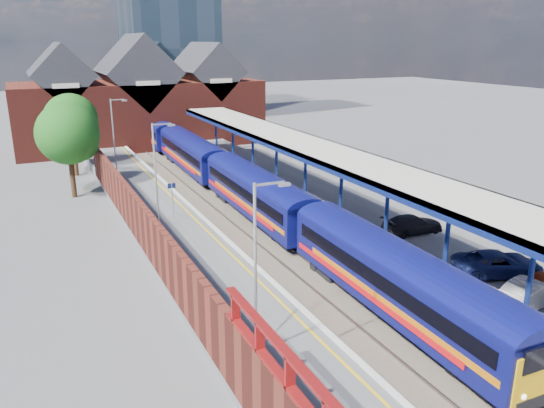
% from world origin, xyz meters
% --- Properties ---
extents(ground, '(240.00, 240.00, 0.00)m').
position_xyz_m(ground, '(0.00, 30.00, 0.00)').
color(ground, '#5B5B5E').
rests_on(ground, ground).
extents(ballast_bed, '(6.00, 76.00, 0.06)m').
position_xyz_m(ballast_bed, '(0.00, 20.00, 0.03)').
color(ballast_bed, '#473D33').
rests_on(ballast_bed, ground).
extents(rails, '(4.51, 76.00, 0.14)m').
position_xyz_m(rails, '(0.00, 20.00, 0.12)').
color(rails, slate).
rests_on(rails, ground).
extents(left_platform, '(5.00, 76.00, 1.00)m').
position_xyz_m(left_platform, '(-5.50, 20.00, 0.50)').
color(left_platform, '#565659').
rests_on(left_platform, ground).
extents(right_platform, '(6.00, 76.00, 1.00)m').
position_xyz_m(right_platform, '(6.00, 20.00, 0.50)').
color(right_platform, '#565659').
rests_on(right_platform, ground).
extents(coping_left, '(0.30, 76.00, 0.05)m').
position_xyz_m(coping_left, '(-3.15, 20.00, 1.02)').
color(coping_left, silver).
rests_on(coping_left, left_platform).
extents(coping_right, '(0.30, 76.00, 0.05)m').
position_xyz_m(coping_right, '(3.15, 20.00, 1.02)').
color(coping_right, silver).
rests_on(coping_right, right_platform).
extents(yellow_line, '(0.14, 76.00, 0.01)m').
position_xyz_m(yellow_line, '(-3.75, 20.00, 1.01)').
color(yellow_line, yellow).
rests_on(yellow_line, left_platform).
extents(train, '(3.16, 65.96, 3.45)m').
position_xyz_m(train, '(1.49, 32.11, 2.12)').
color(train, '#0C0F59').
rests_on(train, ground).
extents(canopy, '(4.50, 52.00, 4.48)m').
position_xyz_m(canopy, '(5.48, 21.95, 5.25)').
color(canopy, navy).
rests_on(canopy, right_platform).
extents(lamp_post_b, '(1.48, 0.18, 7.00)m').
position_xyz_m(lamp_post_b, '(-6.36, 6.00, 4.99)').
color(lamp_post_b, '#A5A8AA').
rests_on(lamp_post_b, left_platform).
extents(lamp_post_c, '(1.48, 0.18, 7.00)m').
position_xyz_m(lamp_post_c, '(-6.36, 22.00, 4.99)').
color(lamp_post_c, '#A5A8AA').
rests_on(lamp_post_c, left_platform).
extents(lamp_post_d, '(1.48, 0.18, 7.00)m').
position_xyz_m(lamp_post_d, '(-6.36, 38.00, 4.99)').
color(lamp_post_d, '#A5A8AA').
rests_on(lamp_post_d, left_platform).
extents(platform_sign, '(0.55, 0.08, 2.50)m').
position_xyz_m(platform_sign, '(-5.00, 24.00, 2.69)').
color(platform_sign, '#A5A8AA').
rests_on(platform_sign, left_platform).
extents(brick_wall, '(0.35, 50.00, 3.86)m').
position_xyz_m(brick_wall, '(-8.10, 13.54, 2.45)').
color(brick_wall, maroon).
rests_on(brick_wall, left_platform).
extents(station_building, '(30.00, 12.12, 13.78)m').
position_xyz_m(station_building, '(0.00, 58.00, 5.45)').
color(station_building, maroon).
rests_on(station_building, ground).
extents(tree_near, '(5.20, 5.20, 8.10)m').
position_xyz_m(tree_near, '(-10.35, 35.91, 5.35)').
color(tree_near, '#382314').
rests_on(tree_near, ground).
extents(tree_far, '(5.20, 5.20, 8.10)m').
position_xyz_m(tree_far, '(-9.35, 43.91, 5.35)').
color(tree_far, '#382314').
rests_on(tree_far, ground).
extents(parked_car_silver, '(4.08, 1.92, 1.29)m').
position_xyz_m(parked_car_silver, '(6.79, 4.13, 1.65)').
color(parked_car_silver, '#A4A3A8').
rests_on(parked_car_silver, right_platform).
extents(parked_car_dark, '(4.22, 1.94, 1.20)m').
position_xyz_m(parked_car_dark, '(8.14, 14.30, 1.60)').
color(parked_car_dark, black).
rests_on(parked_car_dark, right_platform).
extents(parked_car_blue, '(5.08, 3.66, 1.28)m').
position_xyz_m(parked_car_blue, '(8.03, 7.28, 1.64)').
color(parked_car_blue, navy).
rests_on(parked_car_blue, right_platform).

